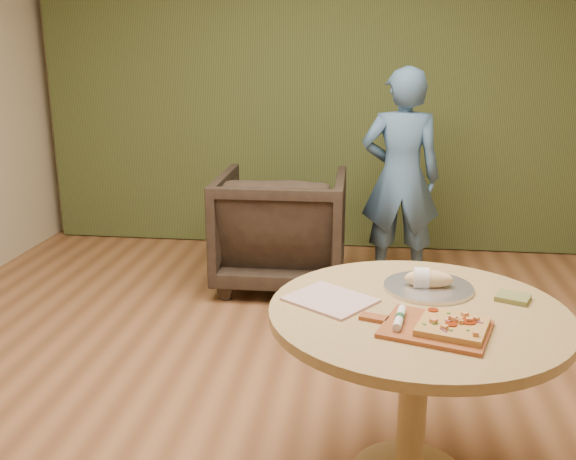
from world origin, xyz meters
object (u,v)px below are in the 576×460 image
at_px(bread_roll, 427,279).
at_px(person_standing, 401,177).
at_px(cutlery_roll, 400,318).
at_px(serving_tray, 428,287).
at_px(armchair, 282,223).
at_px(pedestal_table, 416,343).
at_px(pizza_paddle, 433,328).
at_px(flatbread_pizza, 453,326).

relative_size(bread_roll, person_standing, 0.12).
bearing_deg(person_standing, cutlery_roll, 86.58).
xyz_separation_m(serving_tray, person_standing, (-0.03, 2.13, 0.02)).
bearing_deg(armchair, pedestal_table, 109.64).
xyz_separation_m(bread_roll, person_standing, (-0.02, 2.13, -0.01)).
bearing_deg(serving_tray, person_standing, 90.67).
relative_size(cutlery_roll, bread_roll, 1.03).
bearing_deg(cutlery_roll, pizza_paddle, -2.64).
height_order(pedestal_table, flatbread_pizza, flatbread_pizza).
xyz_separation_m(flatbread_pizza, armchair, (-0.91, 2.36, -0.32)).
xyz_separation_m(armchair, person_standing, (0.84, 0.18, 0.32)).
relative_size(pedestal_table, person_standing, 0.71).
distance_m(pizza_paddle, bread_roll, 0.40).
xyz_separation_m(cutlery_roll, armchair, (-0.74, 2.33, -0.32)).
height_order(flatbread_pizza, bread_roll, bread_roll).
height_order(cutlery_roll, person_standing, person_standing).
relative_size(serving_tray, bread_roll, 1.84).
height_order(flatbread_pizza, cutlery_roll, flatbread_pizza).
distance_m(pizza_paddle, person_standing, 2.53).
bearing_deg(person_standing, armchair, 10.89).
xyz_separation_m(serving_tray, bread_roll, (-0.01, 0.00, 0.04)).
bearing_deg(bread_roll, pizza_paddle, -91.12).
bearing_deg(flatbread_pizza, pedestal_table, 116.79).
height_order(flatbread_pizza, serving_tray, flatbread_pizza).
bearing_deg(pedestal_table, bread_roll, 78.22).
height_order(bread_roll, person_standing, person_standing).
bearing_deg(person_standing, flatbread_pizza, 90.60).
distance_m(flatbread_pizza, bread_roll, 0.41).
distance_m(pedestal_table, serving_tray, 0.26).
distance_m(flatbread_pizza, person_standing, 2.54).
height_order(pizza_paddle, serving_tray, serving_tray).
distance_m(pizza_paddle, armchair, 2.51).
bearing_deg(bread_roll, person_standing, 90.44).
bearing_deg(pizza_paddle, armchair, 127.38).
relative_size(flatbread_pizza, person_standing, 0.18).
bearing_deg(cutlery_roll, bread_roll, 81.00).
relative_size(flatbread_pizza, bread_roll, 1.43).
bearing_deg(serving_tray, cutlery_roll, -109.13).
bearing_deg(pedestal_table, person_standing, 89.33).
bearing_deg(cutlery_roll, pedestal_table, 73.74).
relative_size(pedestal_table, bread_roll, 5.76).
height_order(pedestal_table, serving_tray, serving_tray).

